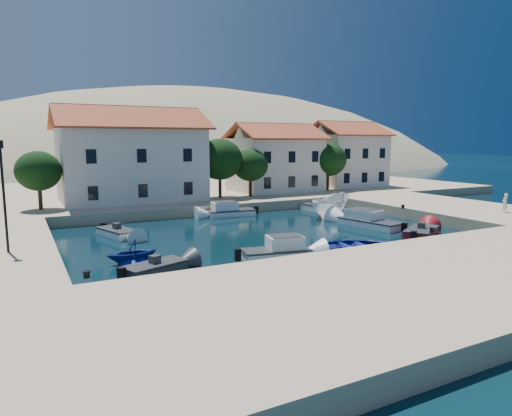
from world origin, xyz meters
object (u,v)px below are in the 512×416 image
(lamppost, at_px, (3,186))
(cabin_cruiser_east, at_px, (371,221))
(building_mid, at_px, (275,157))
(rowboat_south, at_px, (351,251))
(building_left, at_px, (131,153))
(cabin_cruiser_south, at_px, (276,251))
(boat_east, at_px, (330,217))
(building_right, at_px, (346,153))
(pedestrian, at_px, (505,203))

(lamppost, height_order, cabin_cruiser_east, lamppost)
(building_mid, relative_size, rowboat_south, 2.09)
(building_mid, height_order, rowboat_south, building_mid)
(building_left, distance_m, building_mid, 18.04)
(lamppost, relative_size, cabin_cruiser_east, 1.07)
(building_left, height_order, rowboat_south, building_left)
(building_left, relative_size, rowboat_south, 2.92)
(cabin_cruiser_south, bearing_deg, boat_east, 53.24)
(cabin_cruiser_south, distance_m, cabin_cruiser_east, 13.49)
(building_mid, relative_size, cabin_cruiser_east, 1.80)
(building_right, xyz_separation_m, pedestrian, (-3.15, -25.84, -3.64))
(cabin_cruiser_south, distance_m, boat_east, 16.84)
(building_mid, bearing_deg, cabin_cruiser_east, -97.35)
(cabin_cruiser_south, xyz_separation_m, boat_east, (12.58, 11.19, -0.48))
(cabin_cruiser_south, xyz_separation_m, cabin_cruiser_east, (12.37, 5.38, 0.00))
(building_mid, xyz_separation_m, cabin_cruiser_south, (-15.04, -26.04, -4.75))
(building_left, distance_m, boat_east, 21.64)
(building_mid, xyz_separation_m, rowboat_south, (-9.64, -26.65, -5.22))
(building_mid, distance_m, lamppost, 36.21)
(rowboat_south, bearing_deg, pedestrian, -73.66)
(building_left, relative_size, pedestrian, 8.83)
(lamppost, bearing_deg, building_mid, 35.45)
(cabin_cruiser_south, bearing_deg, building_mid, 71.56)
(boat_east, height_order, pedestrian, pedestrian)
(lamppost, bearing_deg, cabin_cruiser_east, 0.71)
(rowboat_south, relative_size, boat_east, 0.85)
(building_right, relative_size, boat_east, 1.59)
(pedestrian, bearing_deg, building_mid, -75.74)
(rowboat_south, bearing_deg, cabin_cruiser_east, -38.64)
(pedestrian, bearing_deg, lamppost, -11.08)
(building_left, relative_size, building_mid, 1.40)
(building_right, distance_m, cabin_cruiser_east, 26.63)
(building_mid, distance_m, rowboat_south, 28.82)
(rowboat_south, distance_m, boat_east, 13.82)
(cabin_cruiser_south, bearing_deg, rowboat_south, 5.10)
(cabin_cruiser_south, bearing_deg, lamppost, 172.35)
(boat_east, distance_m, pedestrian, 15.20)
(lamppost, relative_size, pedestrian, 3.74)
(building_left, bearing_deg, cabin_cruiser_south, -83.26)
(cabin_cruiser_south, relative_size, cabin_cruiser_east, 0.75)
(building_mid, relative_size, lamppost, 1.69)
(cabin_cruiser_east, height_order, boat_east, cabin_cruiser_east)
(lamppost, distance_m, cabin_cruiser_south, 15.90)
(lamppost, xyz_separation_m, boat_east, (27.04, 6.15, -4.75))
(rowboat_south, bearing_deg, building_right, -27.32)
(building_right, relative_size, cabin_cruiser_east, 1.62)
(building_mid, xyz_separation_m, cabin_cruiser_east, (-2.66, -20.67, -4.75))
(pedestrian, bearing_deg, cabin_cruiser_east, -25.28)
(building_left, height_order, building_mid, building_left)
(building_right, distance_m, boat_east, 22.14)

